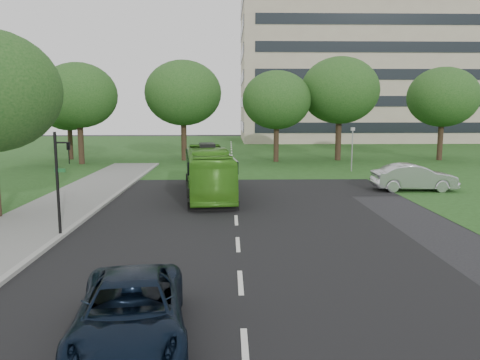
{
  "coord_description": "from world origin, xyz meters",
  "views": [
    {
      "loc": [
        -0.33,
        -19.32,
        5.08
      ],
      "look_at": [
        0.23,
        4.11,
        1.6
      ],
      "focal_mm": 35.0,
      "sensor_mm": 36.0,
      "label": 1
    }
  ],
  "objects_px": {
    "tree_park_c": "(277,100)",
    "tree_park_e": "(443,97)",
    "tree_park_d": "(340,91)",
    "bus": "(208,172)",
    "tree_park_b": "(183,93)",
    "traffic_light": "(60,176)",
    "sedan": "(414,177)",
    "tree_park_f": "(68,105)",
    "office_building": "(359,67)",
    "tree_park_a": "(79,96)",
    "camera_pole": "(352,143)",
    "suv": "(131,312)"
  },
  "relations": [
    {
      "from": "camera_pole",
      "to": "office_building",
      "type": "bearing_deg",
      "value": 88.4
    },
    {
      "from": "office_building",
      "to": "tree_park_b",
      "type": "relative_size",
      "value": 3.96
    },
    {
      "from": "tree_park_b",
      "to": "tree_park_c",
      "type": "bearing_deg",
      "value": -8.99
    },
    {
      "from": "bus",
      "to": "traffic_light",
      "type": "distance_m",
      "value": 10.88
    },
    {
      "from": "tree_park_c",
      "to": "sedan",
      "type": "bearing_deg",
      "value": -67.69
    },
    {
      "from": "tree_park_f",
      "to": "bus",
      "type": "height_order",
      "value": "tree_park_f"
    },
    {
      "from": "sedan",
      "to": "bus",
      "type": "bearing_deg",
      "value": 97.38
    },
    {
      "from": "tree_park_c",
      "to": "tree_park_e",
      "type": "relative_size",
      "value": 0.95
    },
    {
      "from": "tree_park_a",
      "to": "tree_park_d",
      "type": "bearing_deg",
      "value": 6.58
    },
    {
      "from": "tree_park_b",
      "to": "camera_pole",
      "type": "xyz_separation_m",
      "value": [
        14.95,
        -9.22,
        -4.45
      ]
    },
    {
      "from": "tree_park_d",
      "to": "tree_park_f",
      "type": "height_order",
      "value": "tree_park_d"
    },
    {
      "from": "tree_park_d",
      "to": "tree_park_f",
      "type": "bearing_deg",
      "value": 176.88
    },
    {
      "from": "bus",
      "to": "tree_park_c",
      "type": "bearing_deg",
      "value": 66.44
    },
    {
      "from": "bus",
      "to": "tree_park_f",
      "type": "bearing_deg",
      "value": 119.85
    },
    {
      "from": "traffic_light",
      "to": "tree_park_a",
      "type": "bearing_deg",
      "value": 95.5
    },
    {
      "from": "tree_park_f",
      "to": "traffic_light",
      "type": "distance_m",
      "value": 32.47
    },
    {
      "from": "tree_park_f",
      "to": "bus",
      "type": "distance_m",
      "value": 26.71
    },
    {
      "from": "tree_park_f",
      "to": "sedan",
      "type": "height_order",
      "value": "tree_park_f"
    },
    {
      "from": "bus",
      "to": "traffic_light",
      "type": "xyz_separation_m",
      "value": [
        -5.48,
        -9.33,
        1.06
      ]
    },
    {
      "from": "tree_park_b",
      "to": "traffic_light",
      "type": "xyz_separation_m",
      "value": [
        -2.12,
        -29.48,
        -4.33
      ]
    },
    {
      "from": "tree_park_c",
      "to": "bus",
      "type": "distance_m",
      "value": 20.15
    },
    {
      "from": "tree_park_b",
      "to": "camera_pole",
      "type": "height_order",
      "value": "tree_park_b"
    },
    {
      "from": "bus",
      "to": "sedan",
      "type": "xyz_separation_m",
      "value": [
        13.08,
        1.35,
        -0.58
      ]
    },
    {
      "from": "tree_park_c",
      "to": "bus",
      "type": "xyz_separation_m",
      "value": [
        -5.98,
        -18.67,
        -4.67
      ]
    },
    {
      "from": "office_building",
      "to": "tree_park_a",
      "type": "relative_size",
      "value": 4.19
    },
    {
      "from": "tree_park_d",
      "to": "tree_park_e",
      "type": "xyz_separation_m",
      "value": [
        10.54,
        -0.16,
        -0.66
      ]
    },
    {
      "from": "office_building",
      "to": "bus",
      "type": "relative_size",
      "value": 3.88
    },
    {
      "from": "tree_park_f",
      "to": "tree_park_b",
      "type": "bearing_deg",
      "value": -6.12
    },
    {
      "from": "camera_pole",
      "to": "sedan",
      "type": "bearing_deg",
      "value": -66.93
    },
    {
      "from": "tree_park_d",
      "to": "tree_park_f",
      "type": "relative_size",
      "value": 1.26
    },
    {
      "from": "office_building",
      "to": "sedan",
      "type": "height_order",
      "value": "office_building"
    },
    {
      "from": "tree_park_b",
      "to": "tree_park_f",
      "type": "distance_m",
      "value": 12.13
    },
    {
      "from": "tree_park_d",
      "to": "bus",
      "type": "distance_m",
      "value": 24.18
    },
    {
      "from": "traffic_light",
      "to": "tree_park_d",
      "type": "bearing_deg",
      "value": 48.21
    },
    {
      "from": "office_building",
      "to": "tree_park_a",
      "type": "bearing_deg",
      "value": -135.08
    },
    {
      "from": "bus",
      "to": "tree_park_b",
      "type": "bearing_deg",
      "value": 93.69
    },
    {
      "from": "office_building",
      "to": "traffic_light",
      "type": "xyz_separation_m",
      "value": [
        -29.02,
        -62.64,
        -10.0
      ]
    },
    {
      "from": "tree_park_d",
      "to": "traffic_light",
      "type": "bearing_deg",
      "value": -121.59
    },
    {
      "from": "tree_park_f",
      "to": "camera_pole",
      "type": "xyz_separation_m",
      "value": [
        26.95,
        -10.51,
        -3.29
      ]
    },
    {
      "from": "tree_park_f",
      "to": "traffic_light",
      "type": "bearing_deg",
      "value": -72.18
    },
    {
      "from": "office_building",
      "to": "tree_park_f",
      "type": "relative_size",
      "value": 4.8
    },
    {
      "from": "tree_park_d",
      "to": "bus",
      "type": "height_order",
      "value": "tree_park_d"
    },
    {
      "from": "office_building",
      "to": "bus",
      "type": "bearing_deg",
      "value": -113.83
    },
    {
      "from": "tree_park_a",
      "to": "camera_pole",
      "type": "relative_size",
      "value": 2.59
    },
    {
      "from": "tree_park_a",
      "to": "suv",
      "type": "height_order",
      "value": "tree_park_a"
    },
    {
      "from": "bus",
      "to": "traffic_light",
      "type": "relative_size",
      "value": 2.42
    },
    {
      "from": "tree_park_c",
      "to": "sedan",
      "type": "height_order",
      "value": "tree_park_c"
    },
    {
      "from": "tree_park_b",
      "to": "camera_pole",
      "type": "relative_size",
      "value": 2.74
    },
    {
      "from": "sedan",
      "to": "tree_park_f",
      "type": "bearing_deg",
      "value": 56.28
    },
    {
      "from": "tree_park_c",
      "to": "tree_park_e",
      "type": "height_order",
      "value": "tree_park_e"
    }
  ]
}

